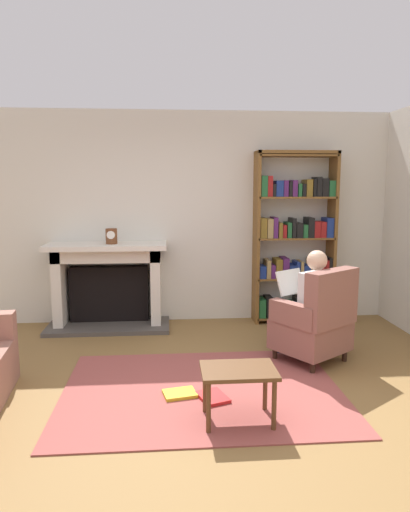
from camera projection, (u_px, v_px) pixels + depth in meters
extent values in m
plane|color=olive|center=(205.00, 407.00, 3.76)|extent=(14.00, 14.00, 0.00)
cube|color=silver|center=(189.00, 218.00, 6.06)|extent=(5.60, 0.10, 2.70)
cube|color=#974842|center=(202.00, 390.00, 4.05)|extent=(2.40, 1.80, 0.01)
cube|color=#4C4742|center=(109.00, 326.00, 5.82)|extent=(1.50, 0.64, 0.05)
cube|color=black|center=(110.00, 293.00, 5.98)|extent=(0.98, 0.20, 0.70)
cube|color=silver|center=(60.00, 288.00, 5.80)|extent=(0.12, 0.44, 1.00)
cube|color=silver|center=(156.00, 287.00, 5.89)|extent=(0.12, 0.44, 1.00)
cube|color=silver|center=(107.00, 254.00, 5.78)|extent=(1.30, 0.44, 0.16)
cube|color=silver|center=(107.00, 246.00, 5.71)|extent=(1.46, 0.56, 0.06)
cylinder|color=brown|center=(111.00, 236.00, 5.67)|extent=(0.14, 0.14, 0.19)
cylinder|color=white|center=(111.00, 235.00, 5.60)|extent=(0.10, 0.01, 0.10)
cube|color=brown|center=(256.00, 238.00, 5.96)|extent=(0.04, 0.32, 2.19)
cube|color=brown|center=(332.00, 238.00, 6.04)|extent=(0.04, 0.32, 2.19)
cube|color=brown|center=(297.00, 153.00, 5.84)|extent=(1.03, 0.32, 0.04)
cube|color=brown|center=(292.00, 316.00, 6.16)|extent=(0.99, 0.32, 0.02)
cube|color=#1E592D|center=(261.00, 307.00, 6.10)|extent=(0.09, 0.26, 0.24)
cube|color=black|center=(268.00, 306.00, 6.10)|extent=(0.09, 0.26, 0.26)
cube|color=navy|center=(274.00, 310.00, 6.12)|extent=(0.07, 0.26, 0.16)
cube|color=navy|center=(281.00, 308.00, 6.12)|extent=(0.09, 0.26, 0.21)
cube|color=#997F4C|center=(286.00, 309.00, 6.13)|extent=(0.04, 0.26, 0.17)
cube|color=#1E592D|center=(291.00, 308.00, 6.13)|extent=(0.08, 0.26, 0.18)
cube|color=black|center=(297.00, 306.00, 6.14)|extent=(0.08, 0.26, 0.25)
cube|color=#4C1E59|center=(304.00, 308.00, 6.15)|extent=(0.08, 0.26, 0.18)
cube|color=#1E592D|center=(310.00, 307.00, 6.15)|extent=(0.09, 0.26, 0.20)
cube|color=#4C1E59|center=(316.00, 306.00, 6.16)|extent=(0.05, 0.26, 0.23)
cube|color=#4C1E59|center=(322.00, 305.00, 6.16)|extent=(0.09, 0.26, 0.25)
cube|color=brown|center=(293.00, 277.00, 6.08)|extent=(0.99, 0.32, 0.02)
cube|color=navy|center=(261.00, 271.00, 6.03)|extent=(0.08, 0.26, 0.16)
cube|color=#997F4C|center=(267.00, 268.00, 6.03)|extent=(0.05, 0.26, 0.23)
cube|color=#4C1E59|center=(271.00, 270.00, 6.03)|extent=(0.06, 0.26, 0.17)
cube|color=brown|center=(277.00, 268.00, 6.04)|extent=(0.08, 0.26, 0.24)
cube|color=#4C1E59|center=(284.00, 267.00, 6.04)|extent=(0.08, 0.26, 0.26)
cube|color=navy|center=(291.00, 271.00, 6.06)|extent=(0.08, 0.26, 0.16)
cube|color=navy|center=(296.00, 269.00, 6.06)|extent=(0.04, 0.26, 0.21)
cube|color=#997F4C|center=(300.00, 269.00, 6.06)|extent=(0.04, 0.26, 0.21)
cube|color=navy|center=(305.00, 271.00, 6.07)|extent=(0.09, 0.26, 0.16)
cube|color=#997F4C|center=(311.00, 267.00, 6.07)|extent=(0.05, 0.26, 0.24)
cube|color=navy|center=(314.00, 268.00, 6.08)|extent=(0.04, 0.26, 0.21)
cube|color=maroon|center=(319.00, 267.00, 6.08)|extent=(0.07, 0.26, 0.26)
cube|color=maroon|center=(324.00, 268.00, 6.09)|extent=(0.04, 0.26, 0.23)
cube|color=black|center=(329.00, 267.00, 6.09)|extent=(0.06, 0.26, 0.25)
cube|color=brown|center=(294.00, 238.00, 6.00)|extent=(0.99, 0.32, 0.02)
cube|color=brown|center=(262.00, 228.00, 5.94)|extent=(0.08, 0.26, 0.25)
cube|color=#997F4C|center=(269.00, 228.00, 5.95)|extent=(0.07, 0.26, 0.24)
cube|color=#4C1E59|center=(274.00, 227.00, 5.95)|extent=(0.06, 0.26, 0.26)
cube|color=brown|center=(279.00, 230.00, 5.96)|extent=(0.05, 0.26, 0.19)
cube|color=maroon|center=(283.00, 231.00, 5.97)|extent=(0.05, 0.26, 0.16)
cube|color=#1E592D|center=(287.00, 230.00, 5.97)|extent=(0.05, 0.26, 0.19)
cube|color=black|center=(292.00, 227.00, 5.97)|extent=(0.05, 0.26, 0.25)
cube|color=black|center=(297.00, 230.00, 5.98)|extent=(0.08, 0.26, 0.19)
cube|color=#1E592D|center=(303.00, 231.00, 5.99)|extent=(0.06, 0.26, 0.17)
cube|color=black|center=(309.00, 227.00, 5.99)|extent=(0.08, 0.26, 0.25)
cube|color=maroon|center=(315.00, 229.00, 6.00)|extent=(0.08, 0.26, 0.20)
cube|color=maroon|center=(321.00, 229.00, 6.01)|extent=(0.07, 0.26, 0.20)
cube|color=navy|center=(327.00, 227.00, 6.01)|extent=(0.09, 0.26, 0.25)
cube|color=brown|center=(295.00, 197.00, 5.93)|extent=(0.99, 0.32, 0.02)
cube|color=#1E592D|center=(263.00, 186.00, 5.86)|extent=(0.08, 0.26, 0.26)
cube|color=maroon|center=(268.00, 186.00, 5.87)|extent=(0.06, 0.26, 0.25)
cube|color=black|center=(272.00, 190.00, 5.88)|extent=(0.04, 0.26, 0.16)
cube|color=navy|center=(278.00, 189.00, 5.88)|extent=(0.09, 0.26, 0.20)
cube|color=#4C1E59|center=(284.00, 188.00, 5.89)|extent=(0.06, 0.26, 0.20)
cube|color=black|center=(288.00, 189.00, 5.89)|extent=(0.04, 0.26, 0.19)
cube|color=#4C1E59|center=(293.00, 188.00, 5.90)|extent=(0.06, 0.26, 0.20)
cube|color=#1E592D|center=(298.00, 190.00, 5.90)|extent=(0.05, 0.26, 0.16)
cube|color=black|center=(302.00, 190.00, 5.91)|extent=(0.04, 0.26, 0.16)
cube|color=brown|center=(307.00, 188.00, 5.91)|extent=(0.08, 0.26, 0.21)
cube|color=black|center=(312.00, 188.00, 5.91)|extent=(0.04, 0.26, 0.22)
cube|color=black|center=(317.00, 187.00, 5.92)|extent=(0.06, 0.26, 0.24)
cube|color=black|center=(323.00, 187.00, 5.93)|extent=(0.08, 0.26, 0.23)
cube|color=#1E592D|center=(330.00, 189.00, 5.93)|extent=(0.09, 0.26, 0.20)
cube|color=brown|center=(297.00, 156.00, 5.85)|extent=(0.99, 0.32, 0.02)
cylinder|color=#331E14|center=(307.00, 343.00, 5.10)|extent=(0.05, 0.05, 0.12)
cylinder|color=#331E14|center=(275.00, 354.00, 4.78)|extent=(0.05, 0.05, 0.12)
cylinder|color=#331E14|center=(345.00, 355.00, 4.73)|extent=(0.05, 0.05, 0.12)
cylinder|color=#331E14|center=(313.00, 368.00, 4.42)|extent=(0.05, 0.05, 0.12)
cube|color=brown|center=(310.00, 335.00, 4.73)|extent=(0.87, 0.86, 0.30)
cube|color=brown|center=(332.00, 298.00, 4.48)|extent=(0.62, 0.49, 0.55)
cube|color=brown|center=(328.00, 305.00, 4.86)|extent=(0.40, 0.51, 0.22)
cube|color=brown|center=(293.00, 314.00, 4.52)|extent=(0.40, 0.51, 0.22)
cube|color=silver|center=(316.00, 297.00, 4.63)|extent=(0.38, 0.35, 0.50)
sphere|color=#D8AD8C|center=(317.00, 260.00, 4.57)|extent=(0.20, 0.20, 0.20)
cube|color=#191E3F|center=(304.00, 311.00, 4.86)|extent=(0.32, 0.40, 0.12)
cube|color=#191E3F|center=(294.00, 314.00, 4.76)|extent=(0.32, 0.40, 0.12)
cylinder|color=#191E3F|center=(290.00, 331.00, 5.05)|extent=(0.10, 0.10, 0.42)
cylinder|color=#191E3F|center=(280.00, 334.00, 4.95)|extent=(0.10, 0.10, 0.42)
cube|color=white|center=(290.00, 282.00, 4.87)|extent=(0.36, 0.29, 0.25)
cube|color=brown|center=(239.00, 370.00, 3.47)|extent=(0.56, 0.39, 0.03)
cylinder|color=brown|center=(208.00, 408.00, 3.33)|extent=(0.04, 0.04, 0.39)
cylinder|color=brown|center=(274.00, 406.00, 3.37)|extent=(0.04, 0.04, 0.39)
cylinder|color=brown|center=(205.00, 389.00, 3.63)|extent=(0.04, 0.04, 0.39)
cylinder|color=brown|center=(265.00, 387.00, 3.67)|extent=(0.04, 0.04, 0.39)
cube|color=gold|center=(180.00, 394.00, 3.94)|extent=(0.30, 0.25, 0.03)
cube|color=red|center=(213.00, 397.00, 3.88)|extent=(0.29, 0.33, 0.03)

